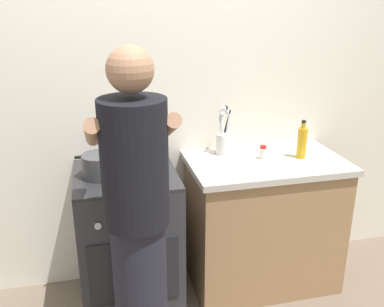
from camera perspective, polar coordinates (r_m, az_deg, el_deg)
ground at (r=2.94m, az=-0.42°, el=-19.55°), size 6.00×6.00×0.00m
back_wall at (r=2.87m, az=1.15°, el=7.47°), size 3.20×0.10×2.50m
countertop at (r=2.95m, az=9.47°, el=-9.07°), size 1.00×0.60×0.90m
stove_range at (r=2.76m, az=-8.41°, el=-11.30°), size 0.60×0.62×0.90m
pot at (r=2.51m, az=-12.15°, el=-1.59°), size 0.28×0.21×0.14m
mixing_bowl at (r=2.59m, az=-5.98°, el=-0.99°), size 0.26×0.26×0.09m
utensil_crock at (r=2.81m, az=4.27°, el=1.76°), size 0.10×0.10×0.33m
spice_bottle at (r=2.77m, az=9.47°, el=0.15°), size 0.04×0.04×0.09m
oil_bottle at (r=2.82m, az=14.47°, el=1.48°), size 0.06×0.06×0.25m
person at (r=2.04m, az=-7.25°, el=-9.96°), size 0.41×0.50×1.70m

